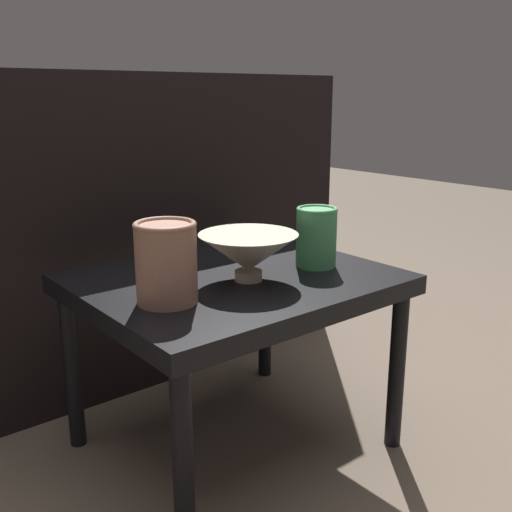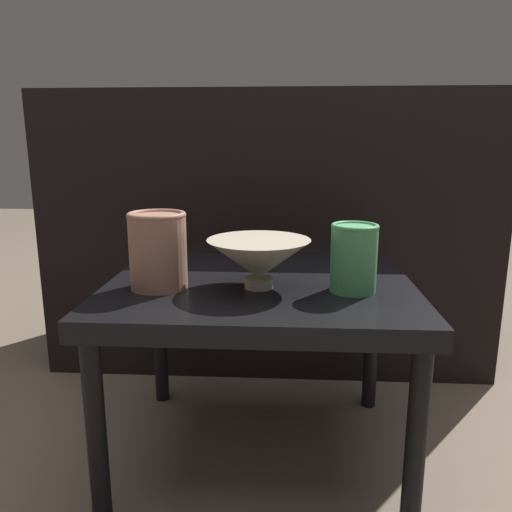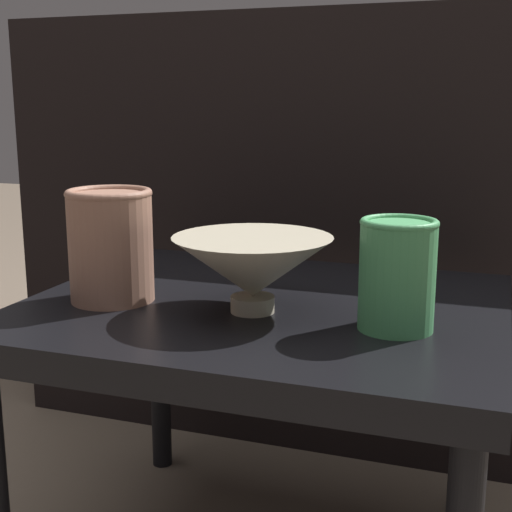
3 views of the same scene
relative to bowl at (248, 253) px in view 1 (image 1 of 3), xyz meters
name	(u,v)px [view 1 (image 1 of 3)]	position (x,y,z in m)	size (l,w,h in m)	color
ground_plane	(235,443)	(0.00, 0.05, -0.47)	(8.00, 8.00, 0.00)	#6B5B4C
table	(234,295)	(0.00, 0.05, -0.10)	(0.63, 0.53, 0.41)	black
couch_backdrop	(106,223)	(0.00, 0.67, -0.05)	(1.33, 0.50, 0.83)	black
bowl	(248,253)	(0.00, 0.00, 0.00)	(0.20, 0.20, 0.10)	#B2A88E
vase_textured_left	(166,261)	(-0.20, -0.01, 0.02)	(0.11, 0.11, 0.15)	#996B56
vase_colorful_right	(316,236)	(0.19, -0.01, 0.01)	(0.09, 0.09, 0.13)	#47995B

